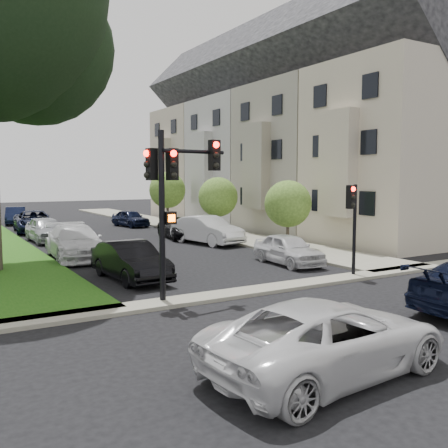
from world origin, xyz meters
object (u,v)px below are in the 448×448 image
car_cross_near (328,338)px  car_parked_8 (34,221)px  car_parked_9 (16,216)px  small_tree_c (167,190)px  car_parked_6 (75,242)px  car_parked_7 (46,229)px  car_parked_5 (130,261)px  small_tree_a (288,204)px  small_tree_b (218,197)px  traffic_signal_main (174,185)px  traffic_signal_secondary (353,213)px  car_parked_3 (130,218)px  car_parked_0 (288,249)px  car_parked_1 (207,230)px  car_parked_2 (183,228)px

car_cross_near → car_parked_8: 29.18m
car_parked_9 → car_parked_8: bearing=-78.7°
small_tree_c → car_parked_6: (-10.12, -12.06, -2.02)m
car_parked_7 → car_parked_5: bearing=-90.1°
small_tree_a → small_tree_c: (0.00, 15.02, 0.38)m
small_tree_b → traffic_signal_main: traffic_signal_main is taller
small_tree_a → traffic_signal_secondary: size_ratio=1.03×
traffic_signal_main → car_parked_3: 24.12m
car_parked_6 → car_parked_8: 12.85m
car_parked_6 → traffic_signal_secondary: bearing=-48.1°
car_cross_near → car_parked_0: car_cross_near is taller
car_parked_7 → car_parked_9: bearing=87.1°
small_tree_b → car_parked_1: 4.04m
small_tree_a → car_parked_6: (-10.12, 2.95, -1.64)m
small_tree_c → car_parked_9: size_ratio=1.00×
car_parked_2 → small_tree_c: bearing=80.4°
car_parked_1 → car_parked_8: 13.56m
car_parked_1 → traffic_signal_main: bearing=-134.6°
car_parked_0 → car_parked_2: (0.15, 10.76, -0.02)m
car_parked_5 → car_parked_8: size_ratio=0.81×
car_parked_5 → car_parked_6: bearing=91.2°
car_parked_1 → car_parked_9: (-7.56, 18.41, -0.10)m
small_tree_c → car_parked_6: small_tree_c is taller
small_tree_b → car_parked_1: small_tree_b is taller
traffic_signal_secondary → car_parked_3: (-0.36, 22.94, -1.80)m
car_parked_0 → car_parked_1: car_parked_1 is taller
small_tree_a → car_parked_9: bearing=113.5°
small_tree_c → car_parked_6: 15.88m
small_tree_a → small_tree_c: small_tree_c is taller
car_parked_1 → car_parked_8: size_ratio=0.90×
small_tree_c → car_parked_7: 11.47m
car_parked_7 → car_cross_near: bearing=-90.6°
car_cross_near → car_parked_1: size_ratio=1.08×
car_parked_1 → car_parked_6: size_ratio=0.90×
small_tree_b → car_parked_3: 9.50m
traffic_signal_main → car_parked_9: bearing=90.6°
traffic_signal_main → car_parked_9: traffic_signal_main is taller
traffic_signal_main → small_tree_a: bearing=35.1°
car_cross_near → car_parked_3: car_cross_near is taller
small_tree_a → car_parked_3: size_ratio=0.95×
car_parked_2 → car_parked_8: car_parked_8 is taller
car_cross_near → car_parked_1: (7.11, 17.79, 0.07)m
car_parked_6 → car_parked_7: (0.04, 6.99, -0.04)m
car_cross_near → traffic_signal_main: bearing=-3.9°
car_parked_6 → car_cross_near: bearing=-84.7°
car_parked_0 → car_parked_5: bearing=-178.6°
traffic_signal_secondary → car_parked_9: size_ratio=0.83×
small_tree_b → car_parked_1: (-2.35, -2.80, -1.73)m
car_parked_2 → car_parked_6: bearing=-141.9°
car_parked_6 → car_parked_5: bearing=-82.2°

